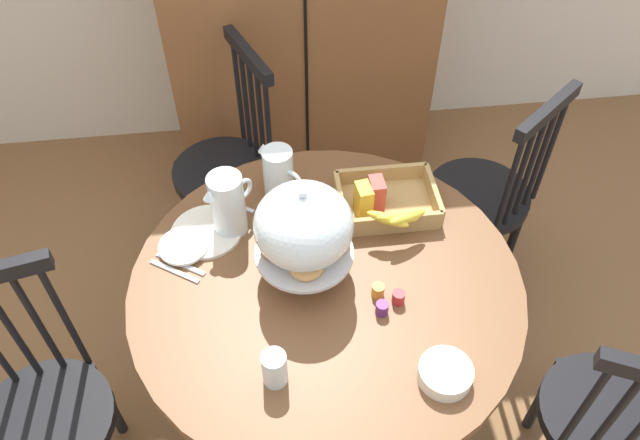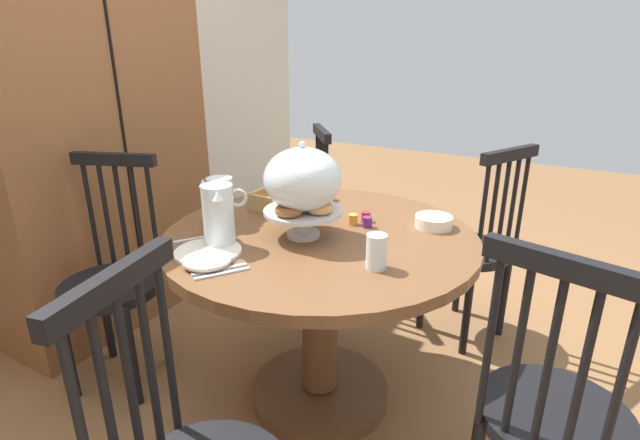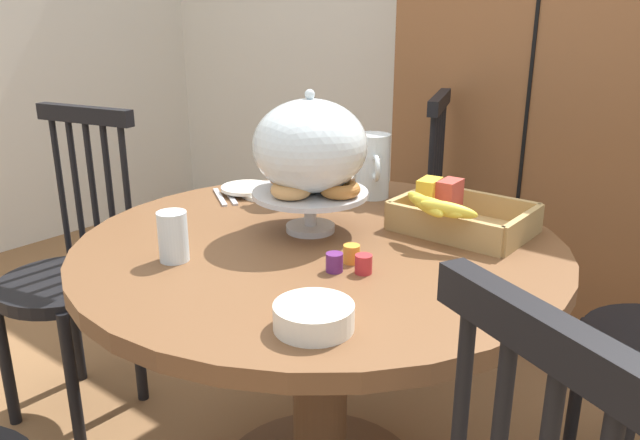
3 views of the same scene
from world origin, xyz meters
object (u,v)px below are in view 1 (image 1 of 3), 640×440
(milk_pitcher, at_px, (279,175))
(china_plate_small, at_px, (183,246))
(orange_juice_pitcher, at_px, (228,206))
(drinking_glass, at_px, (275,368))
(windsor_chair_by_cabinet, at_px, (483,198))
(windsor_chair_facing_door, at_px, (228,170))
(pastry_stand_with_dome, at_px, (304,229))
(cereal_basket, at_px, (384,202))
(cereal_bowl, at_px, (445,374))
(china_plate_large, at_px, (207,232))
(windsor_chair_far_side, at_px, (45,414))
(windsor_chair_near_window, at_px, (607,423))
(dining_table, at_px, (326,324))

(milk_pitcher, height_order, china_plate_small, milk_pitcher)
(orange_juice_pitcher, height_order, drinking_glass, orange_juice_pitcher)
(windsor_chair_by_cabinet, relative_size, milk_pitcher, 5.33)
(windsor_chair_facing_door, height_order, pastry_stand_with_dome, pastry_stand_with_dome)
(pastry_stand_with_dome, distance_m, drinking_glass, 0.38)
(windsor_chair_facing_door, bearing_deg, cereal_basket, -47.94)
(windsor_chair_facing_door, xyz_separation_m, pastry_stand_with_dome, (0.24, -0.79, 0.48))
(windsor_chair_by_cabinet, xyz_separation_m, orange_juice_pitcher, (-0.96, -0.30, 0.38))
(milk_pitcher, distance_m, cereal_bowl, 0.81)
(orange_juice_pitcher, distance_m, cereal_bowl, 0.79)
(windsor_chair_by_cabinet, distance_m, china_plate_large, 1.12)
(orange_juice_pitcher, bearing_deg, windsor_chair_far_side, -145.10)
(pastry_stand_with_dome, distance_m, china_plate_large, 0.39)
(cereal_basket, distance_m, china_plate_large, 0.56)
(china_plate_large, height_order, drinking_glass, drinking_glass)
(windsor_chair_facing_door, distance_m, china_plate_large, 0.66)
(drinking_glass, bearing_deg, milk_pitcher, 84.56)
(windsor_chair_by_cabinet, height_order, windsor_chair_facing_door, same)
(windsor_chair_near_window, bearing_deg, windsor_chair_by_cabinet, 95.42)
(windsor_chair_near_window, xyz_separation_m, windsor_chair_facing_door, (-1.07, 1.22, 0.00))
(china_plate_small, bearing_deg, milk_pitcher, 33.27)
(dining_table, distance_m, windsor_chair_near_window, 0.88)
(windsor_chair_near_window, distance_m, milk_pitcher, 1.23)
(windsor_chair_facing_door, bearing_deg, windsor_chair_near_window, -48.58)
(windsor_chair_far_side, bearing_deg, dining_table, 11.26)
(windsor_chair_facing_door, height_order, drinking_glass, windsor_chair_facing_door)
(windsor_chair_near_window, xyz_separation_m, milk_pitcher, (-0.88, 0.77, 0.37))
(cereal_basket, bearing_deg, milk_pitcher, 159.69)
(pastry_stand_with_dome, distance_m, milk_pitcher, 0.36)
(orange_juice_pitcher, distance_m, china_plate_large, 0.12)
(orange_juice_pitcher, xyz_separation_m, cereal_bowl, (0.53, -0.58, -0.07))
(windsor_chair_near_window, distance_m, china_plate_small, 1.35)
(dining_table, relative_size, windsor_chair_facing_door, 1.18)
(cereal_basket, relative_size, cereal_bowl, 2.26)
(dining_table, bearing_deg, windsor_chair_by_cabinet, 37.87)
(windsor_chair_near_window, xyz_separation_m, windsor_chair_by_cabinet, (-0.09, 0.93, 0.00))
(windsor_chair_by_cabinet, distance_m, pastry_stand_with_dome, 1.02)
(orange_juice_pitcher, relative_size, china_plate_small, 1.43)
(milk_pitcher, xyz_separation_m, cereal_basket, (0.32, -0.12, -0.04))
(cereal_basket, xyz_separation_m, china_plate_large, (-0.56, -0.02, -0.04))
(windsor_chair_facing_door, distance_m, china_plate_small, 0.73)
(windsor_chair_by_cabinet, xyz_separation_m, pastry_stand_with_dome, (-0.75, -0.50, 0.48))
(pastry_stand_with_dome, height_order, drinking_glass, pastry_stand_with_dome)
(windsor_chair_by_cabinet, distance_m, windsor_chair_facing_door, 1.03)
(orange_juice_pitcher, bearing_deg, pastry_stand_with_dome, -44.51)
(windsor_chair_far_side, distance_m, china_plate_small, 0.64)
(milk_pitcher, bearing_deg, cereal_basket, -20.31)
(china_plate_large, relative_size, cereal_bowl, 1.57)
(windsor_chair_near_window, relative_size, milk_pitcher, 5.33)
(windsor_chair_far_side, distance_m, drinking_glass, 0.78)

